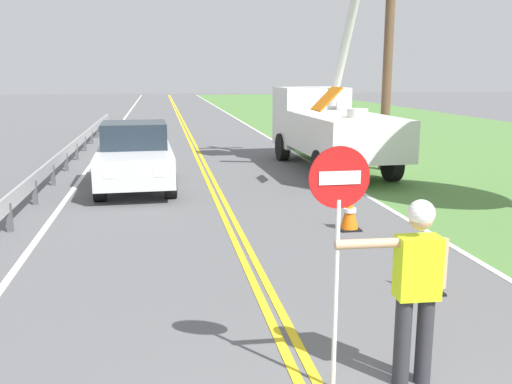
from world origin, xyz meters
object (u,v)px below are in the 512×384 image
flagger_worker (416,281)px  oncoming_sedan_nearest (135,157)px  utility_pole_near (390,22)px  utility_bucket_truck (328,122)px  traffic_cone_lead (428,269)px  stop_sign_paddle (338,215)px  traffic_cone_mid (350,213)px

flagger_worker → oncoming_sedan_nearest: flagger_worker is taller
flagger_worker → utility_pole_near: bearing=69.2°
utility_bucket_truck → traffic_cone_lead: utility_bucket_truck is taller
flagger_worker → traffic_cone_lead: size_ratio=2.61×
utility_bucket_truck → utility_pole_near: (1.59, -0.66, 2.98)m
flagger_worker → traffic_cone_lead: flagger_worker is taller
stop_sign_paddle → traffic_cone_lead: bearing=46.7°
utility_bucket_truck → traffic_cone_mid: (-1.69, -7.08, -1.10)m
oncoming_sedan_nearest → utility_pole_near: utility_pole_near is taller
utility_pole_near → stop_sign_paddle: bearing=-114.1°
flagger_worker → utility_bucket_truck: utility_bucket_truck is taller
oncoming_sedan_nearest → traffic_cone_lead: bearing=-62.0°
traffic_cone_mid → oncoming_sedan_nearest: bearing=131.7°
flagger_worker → stop_sign_paddle: stop_sign_paddle is taller
stop_sign_paddle → utility_bucket_truck: 12.93m
utility_pole_near → traffic_cone_lead: (-3.26, -9.63, -4.08)m
oncoming_sedan_nearest → utility_pole_near: 8.45m
oncoming_sedan_nearest → traffic_cone_mid: 6.30m
flagger_worker → oncoming_sedan_nearest: 10.48m
flagger_worker → traffic_cone_mid: size_ratio=2.61×
stop_sign_paddle → oncoming_sedan_nearest: (-2.20, 10.02, -0.88)m
utility_pole_near → traffic_cone_lead: utility_pole_near is taller
traffic_cone_mid → utility_bucket_truck: bearing=76.6°
flagger_worker → traffic_cone_lead: 2.57m
flagger_worker → utility_pole_near: 13.04m
oncoming_sedan_nearest → traffic_cone_mid: oncoming_sedan_nearest is taller
traffic_cone_lead → utility_pole_near: bearing=71.3°
utility_pole_near → flagger_worker: bearing=-110.8°
oncoming_sedan_nearest → traffic_cone_lead: 8.96m
flagger_worker → traffic_cone_lead: bearing=60.3°
traffic_cone_lead → traffic_cone_mid: 3.21m
stop_sign_paddle → traffic_cone_mid: 5.84m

